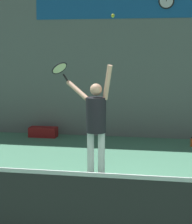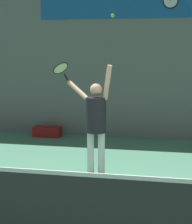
{
  "view_description": "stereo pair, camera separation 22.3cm",
  "coord_description": "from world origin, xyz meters",
  "px_view_note": "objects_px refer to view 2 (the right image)",
  "views": [
    {
      "loc": [
        0.7,
        -5.57,
        2.33
      ],
      "look_at": [
        -0.62,
        1.7,
        1.22
      ],
      "focal_mm": 65.0,
      "sensor_mm": 36.0,
      "label": 1
    },
    {
      "loc": [
        0.92,
        -5.53,
        2.33
      ],
      "look_at": [
        -0.62,
        1.7,
        1.22
      ],
      "focal_mm": 65.0,
      "sensor_mm": 36.0,
      "label": 2
    }
  ],
  "objects_px": {
    "tennis_racket": "(61,69)",
    "scoreboard_clock": "(171,1)",
    "tennis_ball": "(113,16)",
    "equipment_bag": "(47,132)",
    "tennis_player": "(96,119)"
  },
  "relations": [
    {
      "from": "scoreboard_clock",
      "to": "tennis_racket",
      "type": "xyz_separation_m",
      "value": [
        -2.0,
        -3.07,
        -1.62
      ]
    },
    {
      "from": "scoreboard_clock",
      "to": "equipment_bag",
      "type": "xyz_separation_m",
      "value": [
        -3.24,
        -0.38,
        -3.47
      ]
    },
    {
      "from": "scoreboard_clock",
      "to": "tennis_racket",
      "type": "relative_size",
      "value": 0.94
    },
    {
      "from": "equipment_bag",
      "to": "tennis_ball",
      "type": "bearing_deg",
      "value": -54.05
    },
    {
      "from": "scoreboard_clock",
      "to": "tennis_ball",
      "type": "xyz_separation_m",
      "value": [
        -0.87,
        -3.63,
        -0.66
      ]
    },
    {
      "from": "equipment_bag",
      "to": "scoreboard_clock",
      "type": "bearing_deg",
      "value": 6.66
    },
    {
      "from": "scoreboard_clock",
      "to": "tennis_player",
      "type": "distance_m",
      "value": 4.51
    },
    {
      "from": "tennis_racket",
      "to": "tennis_player",
      "type": "bearing_deg",
      "value": -31.2
    },
    {
      "from": "tennis_ball",
      "to": "tennis_player",
      "type": "bearing_deg",
      "value": 166.22
    },
    {
      "from": "tennis_ball",
      "to": "equipment_bag",
      "type": "height_order",
      "value": "tennis_ball"
    },
    {
      "from": "tennis_racket",
      "to": "tennis_ball",
      "type": "height_order",
      "value": "tennis_ball"
    },
    {
      "from": "tennis_racket",
      "to": "scoreboard_clock",
      "type": "bearing_deg",
      "value": 56.85
    },
    {
      "from": "scoreboard_clock",
      "to": "tennis_ball",
      "type": "height_order",
      "value": "scoreboard_clock"
    },
    {
      "from": "tennis_racket",
      "to": "equipment_bag",
      "type": "bearing_deg",
      "value": 114.65
    },
    {
      "from": "tennis_ball",
      "to": "equipment_bag",
      "type": "distance_m",
      "value": 4.91
    }
  ]
}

